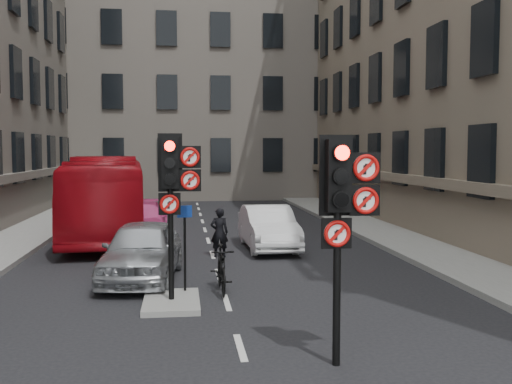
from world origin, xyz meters
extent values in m
cube|color=gray|center=(7.20, 12.00, 0.08)|extent=(3.00, 50.00, 0.16)
cube|color=gray|center=(-1.20, 5.00, 0.06)|extent=(1.20, 2.00, 0.12)
cube|color=#675F57|center=(0.00, 38.00, 10.00)|extent=(30.00, 14.00, 20.00)
cylinder|color=black|center=(1.40, 1.00, 1.20)|extent=(0.12, 0.12, 2.40)
cube|color=black|center=(1.40, 1.00, 2.95)|extent=(0.36, 0.28, 1.10)
cube|color=black|center=(1.40, 1.13, 2.95)|extent=(0.52, 0.03, 1.25)
cylinder|color=#FF1407|center=(1.40, 0.76, 3.30)|extent=(0.22, 0.01, 0.22)
cylinder|color=black|center=(1.40, 0.76, 2.95)|extent=(0.22, 0.01, 0.22)
cylinder|color=black|center=(1.40, 0.76, 2.60)|extent=(0.22, 0.01, 0.22)
cube|color=black|center=(1.82, 0.98, 3.07)|extent=(0.47, 0.05, 0.47)
cylinder|color=white|center=(1.82, 0.94, 3.07)|extent=(0.41, 0.02, 0.41)
torus|color=#BF0C0A|center=(1.82, 0.93, 3.07)|extent=(0.41, 0.06, 0.41)
cube|color=#BF0C0A|center=(1.82, 0.92, 3.07)|extent=(0.25, 0.01, 0.25)
cube|color=black|center=(1.82, 0.98, 2.57)|extent=(0.47, 0.05, 0.47)
cylinder|color=white|center=(1.82, 0.94, 2.57)|extent=(0.41, 0.02, 0.41)
torus|color=#BF0C0A|center=(1.82, 0.93, 2.57)|extent=(0.41, 0.06, 0.41)
cube|color=#BF0C0A|center=(1.82, 0.92, 2.57)|extent=(0.25, 0.01, 0.25)
cube|color=black|center=(1.38, 0.98, 2.07)|extent=(0.47, 0.05, 0.47)
cylinder|color=white|center=(1.38, 0.94, 2.07)|extent=(0.41, 0.02, 0.41)
torus|color=#BF0C0A|center=(1.38, 0.93, 2.07)|extent=(0.41, 0.06, 0.41)
cube|color=#BF0C0A|center=(1.38, 0.92, 2.07)|extent=(0.25, 0.01, 0.25)
cylinder|color=black|center=(-1.20, 5.00, 1.32)|extent=(0.12, 0.12, 2.40)
cube|color=black|center=(-1.20, 5.00, 3.07)|extent=(0.36, 0.28, 1.10)
cube|color=black|center=(-1.20, 5.13, 3.07)|extent=(0.52, 0.03, 1.25)
cylinder|color=#FF1407|center=(-1.20, 4.75, 3.42)|extent=(0.22, 0.02, 0.22)
cylinder|color=black|center=(-1.20, 4.75, 3.07)|extent=(0.22, 0.02, 0.22)
cylinder|color=black|center=(-1.20, 4.75, 2.72)|extent=(0.22, 0.02, 0.22)
cube|color=black|center=(-0.78, 4.98, 3.19)|extent=(0.47, 0.05, 0.47)
cylinder|color=white|center=(-0.78, 4.94, 3.19)|extent=(0.41, 0.02, 0.41)
torus|color=#BF0C0A|center=(-0.78, 4.92, 3.19)|extent=(0.41, 0.06, 0.41)
cube|color=#BF0C0A|center=(-0.78, 4.92, 3.19)|extent=(0.25, 0.02, 0.25)
cube|color=black|center=(-0.78, 4.98, 2.69)|extent=(0.47, 0.05, 0.47)
cylinder|color=white|center=(-0.78, 4.94, 2.69)|extent=(0.41, 0.02, 0.41)
torus|color=#BF0C0A|center=(-0.78, 4.92, 2.69)|extent=(0.41, 0.06, 0.41)
cube|color=#BF0C0A|center=(-0.78, 4.92, 2.69)|extent=(0.25, 0.02, 0.25)
cube|color=black|center=(-1.22, 4.98, 2.19)|extent=(0.47, 0.05, 0.47)
cylinder|color=white|center=(-1.22, 4.94, 2.19)|extent=(0.41, 0.02, 0.41)
torus|color=#BF0C0A|center=(-1.22, 4.92, 2.19)|extent=(0.41, 0.06, 0.41)
cube|color=#BF0C0A|center=(-1.22, 4.92, 2.19)|extent=(0.25, 0.02, 0.25)
imported|color=#A4A8AC|center=(-1.98, 7.57, 0.76)|extent=(2.21, 4.63, 1.53)
imported|color=white|center=(1.94, 11.97, 0.72)|extent=(1.66, 4.43, 1.45)
imported|color=#D23D84|center=(-2.46, 14.54, 0.69)|extent=(2.02, 4.81, 1.39)
imported|color=maroon|center=(-3.79, 15.56, 1.55)|extent=(3.40, 11.27, 3.10)
imported|color=black|center=(-0.05, 6.00, 0.55)|extent=(0.54, 1.84, 1.10)
imported|color=black|center=(0.20, 10.61, 0.77)|extent=(0.57, 0.39, 1.54)
cylinder|color=black|center=(-0.90, 5.75, 1.08)|extent=(0.06, 0.06, 1.92)
cube|color=navy|center=(-0.90, 5.70, 1.95)|extent=(0.34, 0.09, 0.27)
camera|label=1|loc=(-0.97, -7.87, 3.35)|focal=42.00mm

